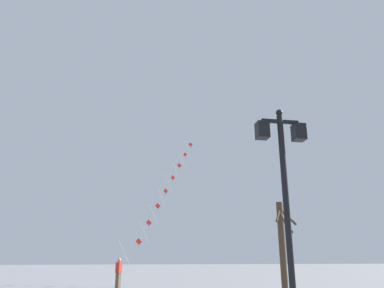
{
  "coord_description": "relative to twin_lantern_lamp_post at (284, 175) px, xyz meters",
  "views": [
    {
      "loc": [
        -0.82,
        -0.79,
        1.74
      ],
      "look_at": [
        2.09,
        16.74,
        7.29
      ],
      "focal_mm": 34.01,
      "sensor_mm": 36.0,
      "label": 1
    }
  ],
  "objects": [
    {
      "name": "twin_lantern_lamp_post",
      "position": [
        0.0,
        0.0,
        0.0
      ],
      "size": [
        1.19,
        0.28,
        5.15
      ],
      "color": "black",
      "rests_on": "ground_plane"
    },
    {
      "name": "kite_train",
      "position": [
        -0.69,
        22.05,
        3.38
      ],
      "size": [
        6.51,
        10.41,
        12.81
      ],
      "color": "brown",
      "rests_on": "ground_plane"
    },
    {
      "name": "kite_flyer",
      "position": [
        -3.94,
        15.03,
        -2.64
      ],
      "size": [
        0.41,
        0.62,
        1.71
      ],
      "rotation": [
        0.0,
        0.0,
        1.12
      ],
      "color": "brown",
      "rests_on": "ground_plane"
    },
    {
      "name": "bare_tree",
      "position": [
        3.59,
        8.84,
        -1.25
      ],
      "size": [
        1.51,
        1.31,
        4.26
      ],
      "color": "#423323",
      "rests_on": "ground_plane"
    }
  ]
}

